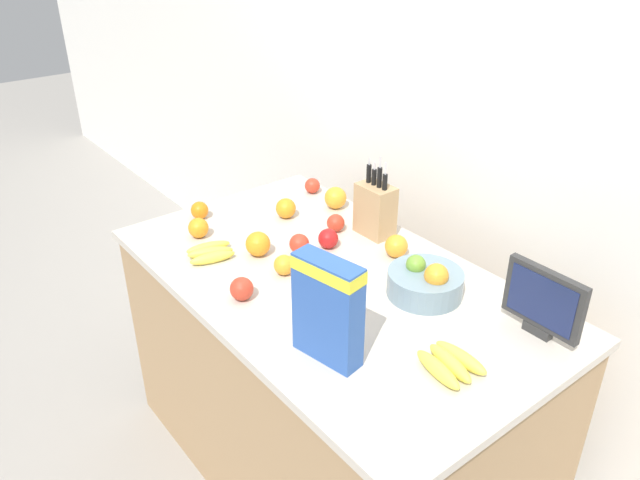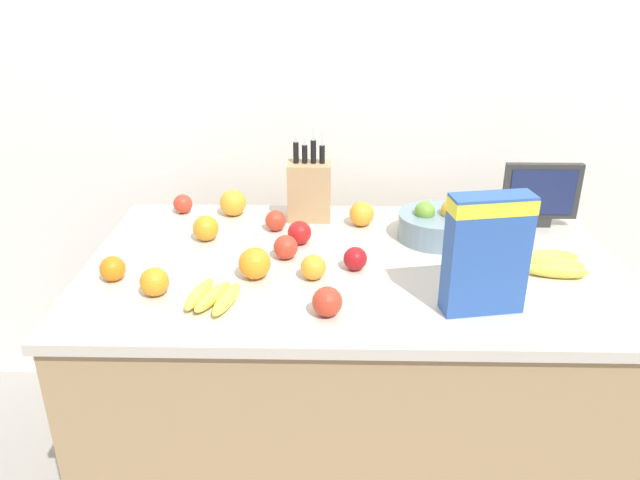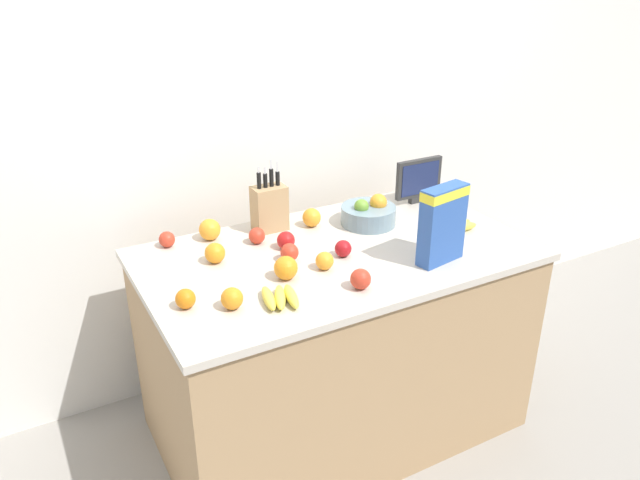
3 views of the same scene
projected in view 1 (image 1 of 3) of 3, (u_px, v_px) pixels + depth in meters
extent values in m
plane|color=gray|center=(329.00, 463.00, 2.48)|extent=(14.00, 14.00, 0.00)
cube|color=silver|center=(475.00, 114.00, 2.21)|extent=(9.00, 0.06, 2.60)
cube|color=tan|center=(330.00, 382.00, 2.28)|extent=(1.51, 0.85, 0.84)
cube|color=beige|center=(331.00, 282.00, 2.07)|extent=(1.54, 0.88, 0.03)
cube|color=tan|center=(375.00, 210.00, 2.29)|extent=(0.14, 0.09, 0.19)
cylinder|color=black|center=(369.00, 174.00, 2.25)|extent=(0.02, 0.02, 0.07)
cube|color=silver|center=(369.00, 161.00, 2.23)|extent=(0.01, 0.00, 0.02)
cylinder|color=black|center=(374.00, 177.00, 2.24)|extent=(0.02, 0.02, 0.06)
cube|color=silver|center=(375.00, 166.00, 2.22)|extent=(0.01, 0.00, 0.03)
cylinder|color=black|center=(379.00, 177.00, 2.21)|extent=(0.02, 0.02, 0.07)
cube|color=silver|center=(380.00, 162.00, 2.19)|extent=(0.01, 0.00, 0.04)
cylinder|color=black|center=(385.00, 182.00, 2.20)|extent=(0.02, 0.02, 0.06)
cube|color=silver|center=(386.00, 169.00, 2.17)|extent=(0.01, 0.00, 0.04)
cube|color=#2D2D2D|center=(538.00, 329.00, 1.79)|extent=(0.08, 0.03, 0.03)
cube|color=#2D2D2D|center=(544.00, 299.00, 1.74)|extent=(0.24, 0.02, 0.18)
cube|color=#19234C|center=(541.00, 300.00, 1.73)|extent=(0.21, 0.00, 0.15)
cube|color=#2D56A8|center=(328.00, 310.00, 1.64)|extent=(0.21, 0.10, 0.30)
cube|color=yellow|center=(328.00, 269.00, 1.58)|extent=(0.21, 0.10, 0.04)
cylinder|color=gray|center=(425.00, 283.00, 1.96)|extent=(0.24, 0.24, 0.08)
sphere|color=orange|center=(436.00, 276.00, 1.90)|extent=(0.08, 0.08, 0.08)
sphere|color=#6B9E33|center=(416.00, 265.00, 1.96)|extent=(0.06, 0.06, 0.06)
ellipsoid|color=yellow|center=(438.00, 369.00, 1.63)|extent=(0.18, 0.07, 0.04)
ellipsoid|color=yellow|center=(450.00, 363.00, 1.65)|extent=(0.18, 0.07, 0.04)
ellipsoid|color=yellow|center=(462.00, 357.00, 1.67)|extent=(0.17, 0.04, 0.04)
ellipsoid|color=yellow|center=(208.00, 247.00, 2.20)|extent=(0.07, 0.16, 0.04)
ellipsoid|color=yellow|center=(210.00, 252.00, 2.17)|extent=(0.10, 0.16, 0.04)
ellipsoid|color=yellow|center=(212.00, 258.00, 2.14)|extent=(0.07, 0.16, 0.04)
sphere|color=red|center=(299.00, 244.00, 2.19)|extent=(0.07, 0.07, 0.07)
sphere|color=red|center=(312.00, 186.00, 2.64)|extent=(0.06, 0.06, 0.06)
sphere|color=#A31419|center=(319.00, 274.00, 2.02)|extent=(0.07, 0.07, 0.07)
sphere|color=red|center=(328.00, 239.00, 2.22)|extent=(0.07, 0.07, 0.07)
sphere|color=red|center=(336.00, 223.00, 2.34)|extent=(0.07, 0.07, 0.07)
sphere|color=red|center=(242.00, 289.00, 1.93)|extent=(0.07, 0.07, 0.07)
sphere|color=orange|center=(198.00, 228.00, 2.29)|extent=(0.08, 0.08, 0.08)
sphere|color=orange|center=(286.00, 208.00, 2.43)|extent=(0.08, 0.08, 0.08)
sphere|color=orange|center=(336.00, 198.00, 2.51)|extent=(0.09, 0.09, 0.09)
sphere|color=orange|center=(258.00, 244.00, 2.17)|extent=(0.09, 0.09, 0.09)
sphere|color=orange|center=(284.00, 265.00, 2.07)|extent=(0.07, 0.07, 0.07)
sphere|color=orange|center=(200.00, 210.00, 2.43)|extent=(0.07, 0.07, 0.07)
sphere|color=orange|center=(396.00, 246.00, 2.17)|extent=(0.08, 0.08, 0.08)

